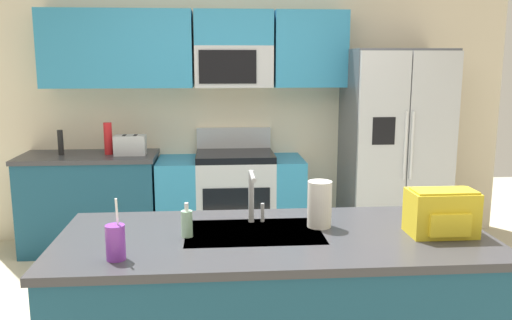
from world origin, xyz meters
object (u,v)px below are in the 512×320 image
soap_dispenser (187,223)px  drink_cup_purple (116,242)px  sink_faucet (253,192)px  backpack (442,212)px  refrigerator (394,149)px  toaster (130,145)px  paper_towel_roll (320,204)px  range_oven (231,200)px  pepper_mill (61,142)px  bottle_red (108,138)px

soap_dispenser → drink_cup_purple: bearing=-135.7°
sink_faucet → backpack: (0.91, -0.26, -0.05)m
refrigerator → toaster: (-2.45, 0.02, 0.07)m
toaster → backpack: 3.06m
sink_faucet → soap_dispenser: bearing=-150.5°
backpack → paper_towel_roll: bearing=162.9°
range_oven → paper_towel_roll: paper_towel_roll is taller
toaster → refrigerator: bearing=-0.5°
soap_dispenser → paper_towel_roll: (0.67, 0.11, 0.05)m
range_oven → toaster: bearing=-176.7°
pepper_mill → paper_towel_roll: 3.00m
pepper_mill → toaster: bearing=-4.5°
refrigerator → paper_towel_roll: size_ratio=7.71×
backpack → bottle_red: bearing=130.0°
pepper_mill → paper_towel_roll: bearing=-50.0°
paper_towel_roll → backpack: bearing=-17.1°
drink_cup_purple → backpack: drink_cup_purple is taller
pepper_mill → paper_towel_roll: (1.93, -2.30, 0.01)m
backpack → soap_dispenser: bearing=176.9°
bottle_red → pepper_mill: bearing=179.8°
sink_faucet → soap_dispenser: 0.40m
toaster → bottle_red: 0.22m
range_oven → backpack: 2.72m
refrigerator → toaster: refrigerator is taller
pepper_mill → refrigerator: bearing=-1.3°
toaster → sink_faucet: size_ratio=0.99×
toaster → pepper_mill: bearing=175.5°
range_oven → refrigerator: size_ratio=0.74×
range_oven → soap_dispenser: (-0.29, -2.41, 0.53)m
toaster → bottle_red: bearing=166.6°
sink_faucet → drink_cup_purple: bearing=-142.9°
drink_cup_purple → soap_dispenser: (0.29, 0.28, -0.01)m
range_oven → pepper_mill: (-1.55, -0.00, 0.57)m
refrigerator → pepper_mill: (-3.08, 0.07, 0.09)m
pepper_mill → soap_dispenser: pepper_mill is taller
pepper_mill → backpack: (2.50, -2.48, 0.00)m
refrigerator → drink_cup_purple: 3.37m
sink_faucet → drink_cup_purple: 0.79m
toaster → bottle_red: (-0.20, 0.05, 0.06)m
toaster → soap_dispenser: (0.62, -2.36, -0.02)m
pepper_mill → backpack: backpack is taller
pepper_mill → backpack: bearing=-44.7°
range_oven → paper_towel_roll: 2.40m
refrigerator → soap_dispenser: bearing=-128.0°
soap_dispenser → backpack: bearing=-3.1°
toaster → sink_faucet: sink_faucet is taller
pepper_mill → drink_cup_purple: 2.86m
refrigerator → pepper_mill: refrigerator is taller
bottle_red → backpack: size_ratio=0.91×
paper_towel_roll → refrigerator: bearing=62.7°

